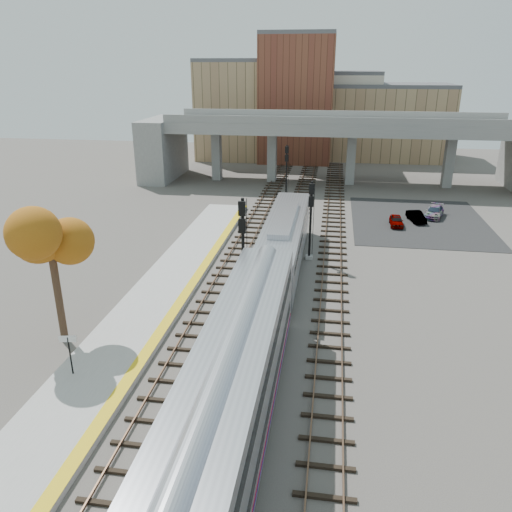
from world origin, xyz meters
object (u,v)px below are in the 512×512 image
(car_a, at_px, (396,221))
(tree, at_px, (49,234))
(signal_mast_far, at_px, (286,172))
(coach, at_px, (226,416))
(signal_mast_near, at_px, (243,252))
(car_b, at_px, (416,217))
(signal_mast_mid, at_px, (310,222))
(car_c, at_px, (434,212))
(locomotive, at_px, (284,241))

(car_a, bearing_deg, tree, -129.45)
(signal_mast_far, bearing_deg, coach, -87.39)
(signal_mast_near, relative_size, car_b, 2.28)
(signal_mast_near, height_order, signal_mast_far, signal_mast_near)
(signal_mast_near, bearing_deg, signal_mast_mid, 65.93)
(car_b, bearing_deg, car_a, -153.07)
(coach, bearing_deg, car_c, 69.30)
(tree, relative_size, car_a, 2.87)
(coach, distance_m, signal_mast_near, 15.60)
(locomotive, relative_size, coach, 0.76)
(coach, bearing_deg, signal_mast_near, 97.75)
(signal_mast_mid, distance_m, tree, 21.40)
(car_c, bearing_deg, tree, -113.01)
(locomotive, relative_size, car_c, 4.64)
(signal_mast_near, height_order, car_a, signal_mast_near)
(car_a, distance_m, car_b, 2.93)
(signal_mast_far, relative_size, car_a, 2.02)
(coach, xyz_separation_m, signal_mast_mid, (2.00, 24.60, 0.53))
(car_a, bearing_deg, coach, -105.90)
(coach, xyz_separation_m, tree, (-11.93, 8.73, 4.02))
(car_b, bearing_deg, locomotive, -143.78)
(signal_mast_mid, relative_size, tree, 0.74)
(signal_mast_mid, bearing_deg, signal_mast_far, 100.85)
(coach, xyz_separation_m, car_c, (14.85, 39.31, -2.16))
(signal_mast_near, bearing_deg, locomotive, 73.70)
(locomotive, relative_size, signal_mast_mid, 2.80)
(signal_mast_mid, bearing_deg, tree, -131.25)
(signal_mast_mid, bearing_deg, car_a, 52.09)
(signal_mast_far, relative_size, car_b, 1.95)
(signal_mast_mid, height_order, car_b, signal_mast_mid)
(car_b, relative_size, car_c, 0.81)
(signal_mast_near, distance_m, tree, 12.25)
(signal_mast_near, distance_m, car_c, 29.47)
(coach, height_order, signal_mast_mid, signal_mast_mid)
(signal_mast_far, distance_m, car_a, 16.59)
(signal_mast_mid, xyz_separation_m, tree, (-13.93, -15.88, 3.49))
(signal_mast_far, bearing_deg, signal_mast_near, -90.00)
(car_c, bearing_deg, signal_mast_far, 176.67)
(tree, bearing_deg, car_c, 48.79)
(signal_mast_far, xyz_separation_m, car_c, (16.95, -6.69, -2.46))
(car_c, bearing_deg, car_b, -119.10)
(signal_mast_far, relative_size, tree, 0.70)
(locomotive, height_order, signal_mast_near, signal_mast_near)
(coach, xyz_separation_m, car_b, (12.65, 37.28, -2.21))
(locomotive, bearing_deg, car_a, 50.87)
(locomotive, bearing_deg, car_b, 49.23)
(coach, distance_m, car_b, 39.43)
(locomotive, xyz_separation_m, tree, (-11.93, -13.88, 4.54))
(signal_mast_far, relative_size, car_c, 1.58)
(signal_mast_near, height_order, car_c, signal_mast_near)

